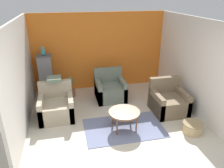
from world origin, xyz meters
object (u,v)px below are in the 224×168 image
(armchair_left, at_px, (57,107))
(parrot, at_px, (43,51))
(birdcage, at_px, (46,77))
(wicker_basket, at_px, (192,127))
(coffee_table, at_px, (124,113))
(armchair_right, at_px, (168,102))
(potted_plant, at_px, (70,87))
(armchair_middle, at_px, (110,89))

(armchair_left, height_order, parrot, parrot)
(birdcage, xyz_separation_m, wicker_basket, (3.32, -2.67, -0.50))
(armchair_left, distance_m, birdcage, 1.35)
(coffee_table, distance_m, parrot, 3.01)
(armchair_right, height_order, parrot, parrot)
(armchair_left, distance_m, wicker_basket, 3.34)
(armchair_right, height_order, potted_plant, armchair_right)
(armchair_left, xyz_separation_m, potted_plant, (0.39, 1.15, 0.02))
(coffee_table, bearing_deg, armchair_left, 150.39)
(armchair_left, relative_size, potted_plant, 1.40)
(armchair_right, xyz_separation_m, wicker_basket, (0.12, -1.02, -0.15))
(armchair_middle, distance_m, potted_plant, 1.24)
(coffee_table, distance_m, potted_plant, 2.34)
(armchair_right, distance_m, wicker_basket, 1.04)
(birdcage, distance_m, parrot, 0.79)
(armchair_left, xyz_separation_m, parrot, (-0.28, 1.28, 1.15))
(armchair_right, xyz_separation_m, armchair_middle, (-1.35, 1.12, 0.00))
(coffee_table, xyz_separation_m, wicker_basket, (1.49, -0.51, -0.28))
(armchair_middle, bearing_deg, wicker_basket, -55.39)
(birdcage, distance_m, wicker_basket, 4.28)
(potted_plant, distance_m, wicker_basket, 3.67)
(armchair_right, xyz_separation_m, birdcage, (-3.20, 1.65, 0.35))
(armchair_left, height_order, armchair_right, same)
(parrot, relative_size, potted_plant, 0.41)
(armchair_left, xyz_separation_m, armchair_right, (2.92, -0.37, 0.00))
(wicker_basket, bearing_deg, coffee_table, 161.18)
(coffee_table, distance_m, birdcage, 2.84)
(parrot, bearing_deg, armchair_middle, -16.11)
(birdcage, height_order, parrot, parrot)
(armchair_middle, bearing_deg, birdcage, 163.96)
(parrot, bearing_deg, birdcage, -90.00)
(parrot, xyz_separation_m, potted_plant, (0.67, -0.13, -1.13))
(armchair_left, bearing_deg, coffee_table, -29.61)
(armchair_left, height_order, armchair_middle, same)
(wicker_basket, bearing_deg, armchair_right, 96.72)
(potted_plant, bearing_deg, armchair_middle, -18.76)
(armchair_middle, height_order, parrot, parrot)
(coffee_table, xyz_separation_m, armchair_middle, (0.01, 1.63, -0.13))
(armchair_right, bearing_deg, birdcage, 152.74)
(armchair_left, relative_size, armchair_middle, 1.00)
(armchair_middle, bearing_deg, coffee_table, -90.50)
(parrot, bearing_deg, armchair_right, -27.29)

